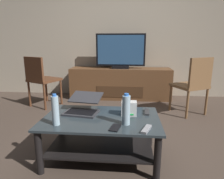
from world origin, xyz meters
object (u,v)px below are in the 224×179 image
(side_chair, at_px, (41,78))
(router_box, at_px, (129,108))
(laptop, at_px, (83,106))
(water_bottle_near, at_px, (55,110))
(dining_chair, at_px, (193,83))
(tv_remote, at_px, (147,112))
(cell_phone, at_px, (115,128))
(television, at_px, (121,52))
(water_bottle_far, at_px, (126,110))
(coffee_table, at_px, (101,130))
(media_cabinet, at_px, (120,83))
(soundbar_remote, at_px, (146,129))

(side_chair, relative_size, router_box, 6.07)
(laptop, bearing_deg, water_bottle_near, -114.36)
(dining_chair, distance_m, tv_remote, 1.40)
(router_box, xyz_separation_m, cell_phone, (-0.11, -0.31, -0.06))
(television, height_order, dining_chair, television)
(side_chair, height_order, water_bottle_far, side_chair)
(coffee_table, bearing_deg, water_bottle_near, -150.82)
(coffee_table, distance_m, dining_chair, 1.81)
(media_cabinet, distance_m, water_bottle_far, 2.30)
(water_bottle_far, bearing_deg, tv_remote, 55.29)
(dining_chair, height_order, laptop, dining_chair)
(coffee_table, relative_size, water_bottle_far, 3.97)
(media_cabinet, distance_m, television, 0.62)
(water_bottle_near, distance_m, soundbar_remote, 0.77)
(coffee_table, bearing_deg, laptop, 144.33)
(coffee_table, distance_m, television, 2.22)
(side_chair, distance_m, soundbar_remote, 2.40)
(television, xyz_separation_m, water_bottle_far, (0.15, -2.26, -0.37))
(coffee_table, relative_size, dining_chair, 1.21)
(coffee_table, height_order, water_bottle_far, water_bottle_far)
(side_chair, bearing_deg, tv_remote, -38.15)
(router_box, relative_size, soundbar_remote, 0.90)
(television, relative_size, cell_phone, 6.75)
(television, distance_m, dining_chair, 1.47)
(water_bottle_near, xyz_separation_m, tv_remote, (0.80, 0.36, -0.12))
(television, distance_m, water_bottle_far, 2.30)
(side_chair, bearing_deg, laptop, -51.89)
(coffee_table, height_order, dining_chair, dining_chair)
(cell_phone, bearing_deg, laptop, 145.25)
(dining_chair, relative_size, router_box, 6.22)
(water_bottle_far, distance_m, tv_remote, 0.38)
(dining_chair, relative_size, tv_remote, 5.60)
(water_bottle_far, bearing_deg, water_bottle_near, -173.87)
(side_chair, xyz_separation_m, water_bottle_near, (0.90, -1.69, 0.04))
(coffee_table, relative_size, soundbar_remote, 6.80)
(dining_chair, relative_size, cell_phone, 6.40)
(water_bottle_far, bearing_deg, coffee_table, 149.84)
(media_cabinet, relative_size, television, 2.08)
(water_bottle_far, bearing_deg, cell_phone, -133.36)
(laptop, distance_m, router_box, 0.47)
(laptop, bearing_deg, television, 81.80)
(router_box, bearing_deg, laptop, 172.19)
(router_box, bearing_deg, coffee_table, -162.55)
(coffee_table, bearing_deg, media_cabinet, 87.80)
(media_cabinet, bearing_deg, router_box, -85.07)
(router_box, height_order, water_bottle_near, water_bottle_near)
(television, height_order, soundbar_remote, television)
(laptop, height_order, tv_remote, laptop)
(tv_remote, bearing_deg, dining_chair, 59.38)
(side_chair, bearing_deg, dining_chair, -4.22)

